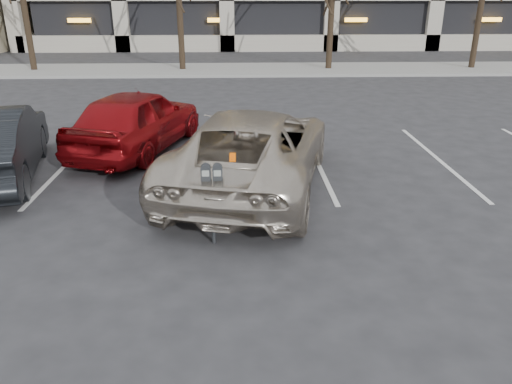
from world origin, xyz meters
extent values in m
plane|color=#28282B|center=(0.00, 0.00, 0.00)|extent=(140.00, 140.00, 0.00)
cube|color=gray|center=(0.00, 16.00, 0.06)|extent=(80.00, 4.00, 0.12)
cube|color=silver|center=(-4.20, 2.30, 0.01)|extent=(0.10, 5.20, 0.00)
cube|color=silver|center=(-1.40, 2.30, 0.01)|extent=(0.10, 5.20, 0.00)
cube|color=silver|center=(1.40, 2.30, 0.01)|extent=(0.10, 5.20, 0.00)
cube|color=silver|center=(4.20, 2.30, 0.01)|extent=(0.10, 5.20, 0.00)
cylinder|color=black|center=(-10.00, 16.00, 1.89)|extent=(0.28, 0.28, 3.77)
cylinder|color=black|center=(-3.00, 16.00, 1.89)|extent=(0.28, 0.28, 3.78)
cylinder|color=black|center=(4.00, 16.00, 1.70)|extent=(0.28, 0.28, 3.40)
cylinder|color=black|center=(11.00, 16.00, 1.78)|extent=(0.28, 0.28, 3.56)
cylinder|color=black|center=(-0.76, -1.58, 0.45)|extent=(0.06, 0.06, 0.90)
cube|color=black|center=(-0.76, -1.58, 0.92)|extent=(0.30, 0.10, 0.06)
cube|color=silver|center=(-0.76, -1.63, 0.90)|extent=(0.22, 0.01, 0.05)
cube|color=gray|center=(-0.84, -1.64, 1.15)|extent=(0.11, 0.01, 0.09)
cube|color=gray|center=(-0.67, -1.64, 1.15)|extent=(0.11, 0.01, 0.09)
imported|color=beige|center=(-0.11, 0.78, 0.77)|extent=(3.73, 5.96, 1.54)
cube|color=#F45705|center=(-0.46, -0.19, 1.54)|extent=(0.10, 0.20, 0.01)
imported|color=maroon|center=(-2.77, 3.26, 0.75)|extent=(2.96, 4.73, 1.50)
camera|label=1|loc=(-0.35, -8.39, 3.59)|focal=35.00mm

